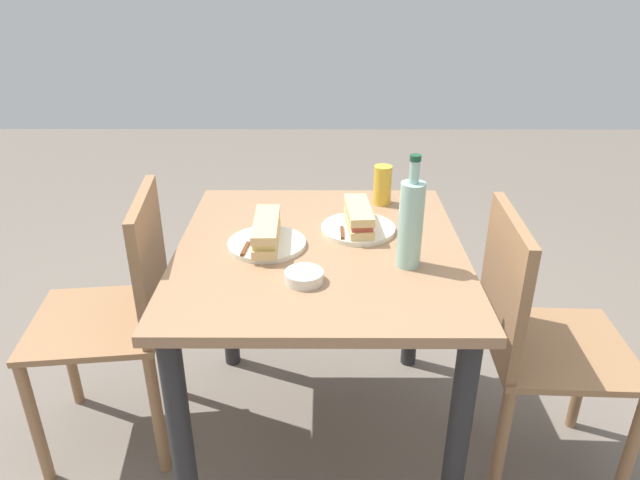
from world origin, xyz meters
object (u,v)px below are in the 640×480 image
(chair_near, at_px, (532,335))
(baguette_sandwich_near, at_px, (266,232))
(dining_table, at_px, (320,283))
(knife_far, at_px, (342,228))
(water_bottle, at_px, (411,223))
(olive_bowl, at_px, (304,277))
(plate_far, at_px, (358,229))
(chair_far, at_px, (123,309))
(plate_near, at_px, (267,244))
(baguette_sandwich_far, at_px, (359,216))
(beer_glass, at_px, (382,185))
(knife_near, at_px, (248,243))

(chair_near, bearing_deg, baguette_sandwich_near, 81.00)
(dining_table, relative_size, baguette_sandwich_near, 3.81)
(knife_far, bearing_deg, water_bottle, -139.63)
(baguette_sandwich_near, xyz_separation_m, olive_bowl, (-0.20, -0.11, -0.03))
(plate_far, bearing_deg, olive_bowl, 153.29)
(knife_far, xyz_separation_m, olive_bowl, (-0.30, 0.11, -0.00))
(dining_table, height_order, olive_bowl, olive_bowl)
(chair_far, distance_m, water_bottle, 0.93)
(chair_near, distance_m, plate_near, 0.81)
(plate_far, height_order, olive_bowl, olive_bowl)
(knife_far, bearing_deg, chair_far, 96.87)
(baguette_sandwich_near, bearing_deg, plate_far, -67.88)
(baguette_sandwich_near, distance_m, baguette_sandwich_far, 0.29)
(baguette_sandwich_far, bearing_deg, baguette_sandwich_near, 112.12)
(beer_glass, bearing_deg, knife_near, 129.73)
(chair_near, height_order, beer_glass, chair_near)
(dining_table, bearing_deg, baguette_sandwich_far, -47.84)
(plate_far, height_order, knife_far, knife_far)
(chair_far, bearing_deg, beer_glass, -68.71)
(water_bottle, bearing_deg, knife_far, 40.37)
(water_bottle, distance_m, beer_glass, 0.45)
(knife_far, bearing_deg, baguette_sandwich_near, 113.45)
(baguette_sandwich_far, bearing_deg, plate_near, 112.12)
(dining_table, distance_m, olive_bowl, 0.25)
(dining_table, relative_size, chair_near, 1.05)
(plate_near, height_order, olive_bowl, olive_bowl)
(baguette_sandwich_near, relative_size, water_bottle, 0.76)
(plate_near, height_order, plate_far, same)
(knife_near, relative_size, plate_far, 0.79)
(olive_bowl, bearing_deg, beer_glass, -25.00)
(chair_near, relative_size, olive_bowl, 8.56)
(olive_bowl, bearing_deg, water_bottle, -71.66)
(dining_table, bearing_deg, plate_near, 91.68)
(baguette_sandwich_far, xyz_separation_m, water_bottle, (-0.22, -0.12, 0.08))
(chair_far, bearing_deg, knife_far, -83.13)
(plate_far, bearing_deg, chair_near, -115.12)
(baguette_sandwich_far, bearing_deg, plate_far, 0.00)
(dining_table, xyz_separation_m, chair_near, (-0.13, -0.61, -0.10))
(plate_near, relative_size, water_bottle, 0.73)
(baguette_sandwich_near, xyz_separation_m, water_bottle, (-0.11, -0.40, 0.08))
(chair_near, distance_m, knife_far, 0.64)
(knife_far, bearing_deg, olive_bowl, 160.38)
(chair_near, height_order, baguette_sandwich_far, chair_near)
(dining_table, xyz_separation_m, plate_far, (0.11, -0.12, 0.13))
(baguette_sandwich_near, bearing_deg, water_bottle, -105.47)
(baguette_sandwich_far, distance_m, water_bottle, 0.26)
(baguette_sandwich_near, xyz_separation_m, knife_near, (-0.01, 0.05, -0.03))
(baguette_sandwich_near, bearing_deg, plate_near, 0.00)
(knife_far, bearing_deg, plate_near, 113.45)
(dining_table, height_order, knife_near, knife_near)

